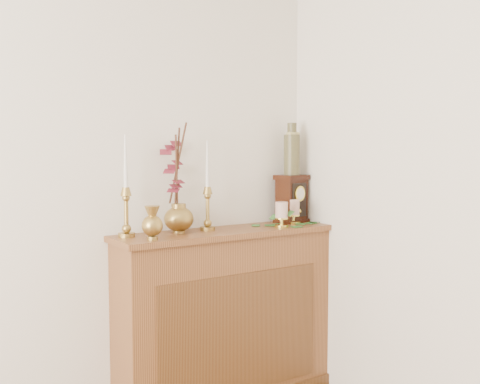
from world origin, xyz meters
TOP-DOWN VIEW (x-y plane):
  - console_shelf at (1.40, 2.10)m, footprint 1.24×0.34m
  - candlestick_left at (0.86, 2.15)m, footprint 0.08×0.08m
  - candlestick_center at (1.30, 2.13)m, footprint 0.08×0.08m
  - bud_vase at (0.93, 2.00)m, footprint 0.10×0.10m
  - ginger_jar at (1.14, 2.18)m, footprint 0.23×0.25m
  - pillar_candle_left at (1.71, 2.01)m, footprint 0.08×0.08m
  - pillar_candle_right at (1.85, 2.09)m, footprint 0.08×0.08m
  - ivy_garland at (1.79, 2.07)m, footprint 0.45×0.18m
  - mantel_clock at (1.89, 2.15)m, footprint 0.21×0.17m
  - ceramic_vase at (1.89, 2.15)m, footprint 0.09×0.09m

SIDE VIEW (x-z plane):
  - console_shelf at x=1.40m, z-range -0.03..0.90m
  - ivy_garland at x=1.79m, z-range 0.90..0.99m
  - pillar_candle_left at x=1.71m, z-range 0.93..1.08m
  - pillar_candle_right at x=1.85m, z-range 0.93..1.08m
  - bud_vase at x=0.93m, z-range 0.93..1.09m
  - mantel_clock at x=1.89m, z-range 0.93..1.21m
  - candlestick_center at x=1.30m, z-range 0.85..1.32m
  - candlestick_left at x=0.86m, z-range 0.84..1.34m
  - ginger_jar at x=1.14m, z-range 0.90..1.46m
  - ceramic_vase at x=1.89m, z-range 1.19..1.50m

